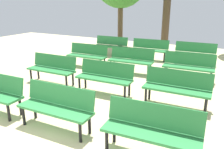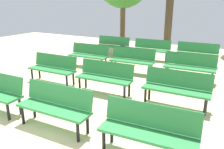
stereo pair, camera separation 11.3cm
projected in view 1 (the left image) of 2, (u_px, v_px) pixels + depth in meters
bench_r0_c1 at (57, 105)px, 4.53m from camera, size 1.62×0.54×0.87m
bench_r0_c2 at (152, 128)px, 3.70m from camera, size 1.63×0.60×0.87m
bench_r1_c0 at (52, 67)px, 7.08m from camera, size 1.61×0.53×0.87m
bench_r1_c1 at (105, 75)px, 6.30m from camera, size 1.62×0.55×0.87m
bench_r1_c2 at (177, 86)px, 5.52m from camera, size 1.62×0.54×0.87m
bench_r2_c0 at (87, 54)px, 8.86m from camera, size 1.62×0.56×0.87m
bench_r2_c1 at (131, 59)px, 8.13m from camera, size 1.63×0.58×0.87m
bench_r2_c2 at (189, 65)px, 7.35m from camera, size 1.62×0.57×0.87m
bench_r3_c0 at (111, 45)px, 10.74m from camera, size 1.62×0.54×0.87m
bench_r3_c1 at (150, 48)px, 9.95m from camera, size 1.63×0.58×0.87m
bench_r3_c2 at (195, 52)px, 9.19m from camera, size 1.62×0.55×0.87m
tree_2 at (166, 17)px, 13.06m from camera, size 0.42×0.42×3.15m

